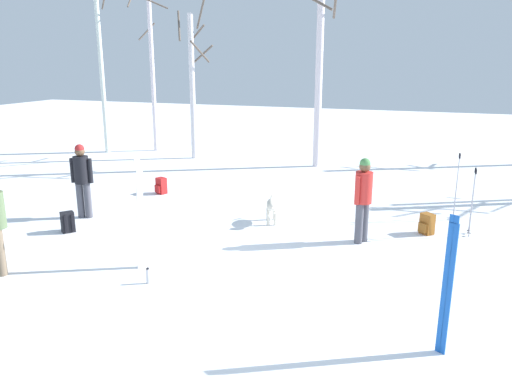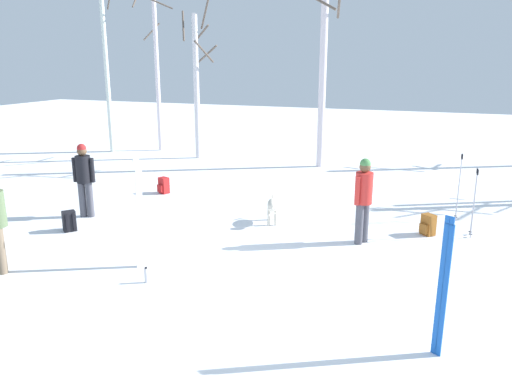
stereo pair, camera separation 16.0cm
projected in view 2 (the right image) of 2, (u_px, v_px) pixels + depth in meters
The scene contains 16 objects.
ground_plane at pixel (240, 287), 8.10m from camera, with size 60.00×60.00×0.00m, color white.
person_0 at pixel (363, 195), 9.78m from camera, with size 0.34×0.48×1.72m.
person_2 at pixel (84, 176), 11.45m from camera, with size 0.51×0.34×1.72m.
dog at pixel (272, 207), 11.13m from camera, with size 0.40×0.86×0.57m.
ski_pair_planted_0 at pixel (139, 214), 8.66m from camera, with size 0.08×0.23×1.94m.
ski_pair_planted_1 at pixel (443, 288), 6.01m from camera, with size 0.13×0.08×1.81m.
ski_poles_0 at pixel (474, 201), 10.20m from camera, with size 0.07×0.25×1.42m.
ski_poles_1 at pixel (459, 185), 11.25m from camera, with size 0.07×0.23×1.52m.
backpack_0 at pixel (69, 221), 10.67m from camera, with size 0.35×0.34×0.44m.
backpack_1 at pixel (428, 225), 10.43m from camera, with size 0.34×0.35×0.44m.
backpack_2 at pixel (164, 186), 13.67m from camera, with size 0.32×0.34×0.44m.
water_bottle_0 at pixel (146, 275), 8.21m from camera, with size 0.07×0.07×0.27m.
birch_tree_0 at pixel (106, 56), 18.87m from camera, with size 0.62×0.92×7.06m.
birch_tree_1 at pixel (156, 58), 19.26m from camera, with size 1.74×1.61×6.71m.
birch_tree_2 at pixel (197, 82), 17.92m from camera, with size 1.24×1.26×5.59m.
birch_tree_3 at pixel (323, 67), 16.27m from camera, with size 1.18×1.19×6.57m.
Camera 2 is at (2.85, -6.87, 3.57)m, focal length 35.15 mm.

